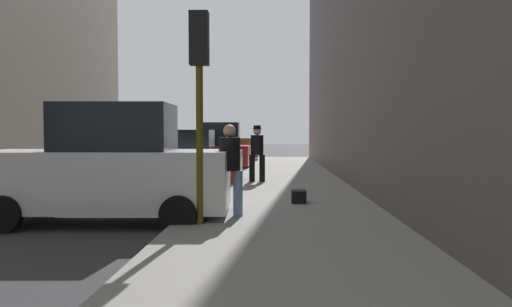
{
  "coord_description": "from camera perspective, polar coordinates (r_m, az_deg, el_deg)",
  "views": [
    {
      "loc": [
        5.75,
        -11.2,
        1.73
      ],
      "look_at": [
        5.2,
        4.92,
        1.02
      ],
      "focal_mm": 35.0,
      "sensor_mm": 36.0,
      "label": 1
    }
  ],
  "objects": [
    {
      "name": "pedestrian_in_jeans",
      "position": [
        9.35,
        -3.04,
        -1.31
      ],
      "size": [
        0.52,
        0.46,
        1.71
      ],
      "color": "#728CB2",
      "rests_on": "sidewalk"
    },
    {
      "name": "duffel_bag",
      "position": [
        11.13,
        4.9,
        -4.92
      ],
      "size": [
        0.32,
        0.44,
        0.28
      ],
      "color": "black",
      "rests_on": "sidewalk"
    },
    {
      "name": "parked_white_van",
      "position": [
        9.81,
        -16.5,
        -1.65
      ],
      "size": [
        4.66,
        2.19,
        2.25
      ],
      "color": "silver",
      "rests_on": "ground_plane"
    },
    {
      "name": "parked_red_hatchback",
      "position": [
        22.39,
        -6.01,
        0.25
      ],
      "size": [
        4.25,
        2.14,
        1.79
      ],
      "color": "#B2191E",
      "rests_on": "ground_plane"
    },
    {
      "name": "ground_plane",
      "position": [
        12.71,
        -25.09,
        -5.54
      ],
      "size": [
        120.0,
        120.0,
        0.0
      ],
      "primitive_type": "plane",
      "color": "#38383A"
    },
    {
      "name": "parked_bronze_suv",
      "position": [
        28.38,
        -4.32,
        1.1
      ],
      "size": [
        4.62,
        2.1,
        2.25
      ],
      "color": "brown",
      "rests_on": "ground_plane"
    },
    {
      "name": "parked_dark_green_sedan",
      "position": [
        16.58,
        -8.83,
        -0.56
      ],
      "size": [
        4.2,
        2.07,
        1.79
      ],
      "color": "#193828",
      "rests_on": "ground_plane"
    },
    {
      "name": "fire_hydrant",
      "position": [
        15.01,
        -3.02,
        -2.19
      ],
      "size": [
        0.42,
        0.22,
        0.7
      ],
      "color": "red",
      "rests_on": "sidewalk"
    },
    {
      "name": "sidewalk",
      "position": [
        11.32,
        3.22,
        -5.88
      ],
      "size": [
        4.0,
        40.0,
        0.15
      ],
      "primitive_type": "cube",
      "color": "gray",
      "rests_on": "ground_plane"
    },
    {
      "name": "traffic_light",
      "position": [
        8.61,
        -6.49,
        9.38
      ],
      "size": [
        0.32,
        0.32,
        3.6
      ],
      "color": "#514C0F",
      "rests_on": "sidewalk"
    },
    {
      "name": "pedestrian_with_fedora",
      "position": [
        15.67,
        0.13,
        0.35
      ],
      "size": [
        0.5,
        0.41,
        1.78
      ],
      "color": "black",
      "rests_on": "sidewalk"
    }
  ]
}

